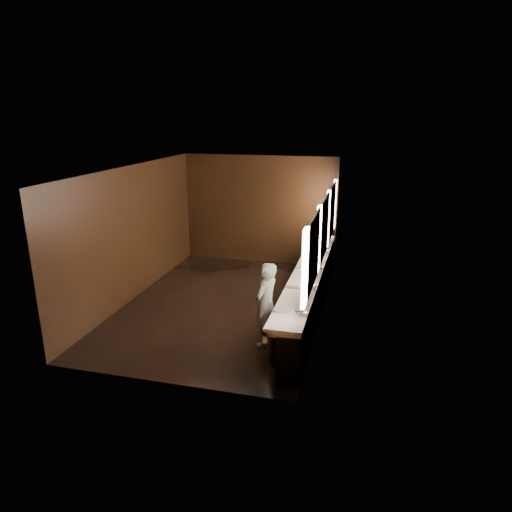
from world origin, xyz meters
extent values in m
plane|color=black|center=(0.00, 0.00, 0.00)|extent=(6.00, 6.00, 0.00)
cube|color=#2D2D2B|center=(0.00, 0.00, 2.80)|extent=(4.00, 6.00, 0.02)
cube|color=black|center=(0.00, 3.00, 1.40)|extent=(4.00, 0.02, 2.80)
cube|color=black|center=(0.00, -3.00, 1.40)|extent=(4.00, 0.02, 2.80)
cube|color=black|center=(-2.00, 0.00, 1.40)|extent=(0.02, 6.00, 2.80)
cube|color=black|center=(2.00, 0.00, 1.40)|extent=(0.02, 6.00, 2.80)
cube|color=black|center=(1.82, 0.00, 0.40)|extent=(0.36, 5.40, 0.81)
cube|color=white|center=(1.73, 0.00, 0.85)|extent=(0.55, 5.40, 0.12)
cube|color=white|center=(1.48, 0.00, 0.77)|extent=(0.06, 5.40, 0.18)
cylinder|color=silver|center=(1.91, -2.20, 0.99)|extent=(0.18, 0.04, 0.04)
cylinder|color=silver|center=(1.91, -1.10, 0.99)|extent=(0.18, 0.04, 0.04)
cylinder|color=silver|center=(1.91, 0.00, 0.99)|extent=(0.18, 0.04, 0.04)
cylinder|color=silver|center=(1.91, 1.10, 0.99)|extent=(0.18, 0.04, 0.04)
cylinder|color=silver|center=(1.91, 2.20, 0.99)|extent=(0.18, 0.04, 0.04)
cube|color=#FFE0CB|center=(1.97, -2.40, 1.75)|extent=(0.06, 0.22, 1.15)
cube|color=white|center=(1.99, -1.60, 1.75)|extent=(0.03, 1.32, 1.15)
cube|color=#FFE0CB|center=(1.97, -0.80, 1.75)|extent=(0.06, 0.23, 1.15)
cube|color=white|center=(1.99, 0.00, 1.75)|extent=(0.03, 1.32, 1.15)
cube|color=#FFE0CB|center=(1.97, 0.80, 1.75)|extent=(0.06, 0.23, 1.15)
cube|color=white|center=(1.99, 1.60, 1.75)|extent=(0.03, 1.32, 1.15)
cube|color=#FFE0CB|center=(1.97, 2.40, 1.75)|extent=(0.06, 0.22, 1.15)
imported|color=#8BC5CF|center=(1.21, -1.47, 0.73)|extent=(0.50, 0.62, 1.47)
cylinder|color=black|center=(1.58, -2.03, 0.27)|extent=(0.45, 0.45, 0.54)
camera|label=1|loc=(2.78, -8.36, 3.81)|focal=32.00mm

